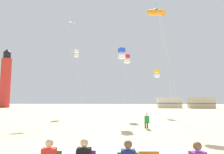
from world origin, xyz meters
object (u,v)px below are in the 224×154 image
object	(u,v)px
kite_box_white	(76,53)
kite_flyer_standing	(147,120)
kite_box_scarlet	(127,59)
kite_diamond_cyan	(157,1)
kite_tube_orange	(156,12)
kite_box_blue	(122,53)
kite_diamond_rainbow	(72,27)
lighthouse_distant	(6,80)
rv_van_tan	(201,103)
kite_box_gold	(157,73)
rv_van_cream	(169,103)

from	to	relation	value
kite_box_white	kite_flyer_standing	bearing A→B (deg)	-57.71
kite_box_scarlet	kite_diamond_cyan	xyz separation A→B (m)	(2.89, -8.69, 3.61)
kite_tube_orange	kite_box_white	world-z (taller)	kite_tube_orange
kite_box_blue	kite_diamond_rainbow	size ratio (longest dim) A/B	0.57
kite_flyer_standing	lighthouse_distant	size ratio (longest dim) A/B	0.07
kite_box_blue	kite_box_scarlet	bearing A→B (deg)	84.39
kite_diamond_rainbow	rv_van_tan	bearing A→B (deg)	44.59
kite_box_gold	rv_van_tan	distance (m)	29.39
kite_box_white	kite_diamond_cyan	bearing A→B (deg)	-48.82
kite_tube_orange	kite_box_scarlet	bearing A→B (deg)	138.59
kite_box_gold	rv_van_cream	bearing A→B (deg)	75.60
kite_tube_orange	kite_box_blue	xyz separation A→B (m)	(-4.12, -2.26, -5.54)
kite_box_gold	kite_box_white	world-z (taller)	kite_box_white
lighthouse_distant	kite_flyer_standing	bearing A→B (deg)	-47.05
kite_diamond_rainbow	kite_box_white	bearing A→B (deg)	91.39
kite_box_gold	rv_van_cream	xyz separation A→B (m)	(7.05, 27.47, -4.49)
kite_box_gold	kite_diamond_cyan	distance (m)	12.05
kite_flyer_standing	lighthouse_distant	world-z (taller)	lighthouse_distant
kite_tube_orange	rv_van_cream	bearing A→B (deg)	76.73
kite_diamond_cyan	kite_tube_orange	bearing A→B (deg)	82.88
kite_box_gold	lighthouse_distant	size ratio (longest dim) A/B	0.38
kite_flyer_standing	kite_box_blue	bearing A→B (deg)	-74.89
kite_box_scarlet	lighthouse_distant	distance (m)	44.32
kite_flyer_standing	kite_box_gold	distance (m)	14.52
kite_box_scarlet	kite_diamond_cyan	distance (m)	9.84
kite_box_white	rv_van_cream	world-z (taller)	kite_box_white
kite_diamond_cyan	kite_diamond_rainbow	xyz separation A→B (m)	(-10.75, 9.43, 1.43)
kite_box_gold	rv_van_tan	world-z (taller)	kite_box_gold
kite_box_gold	kite_box_blue	world-z (taller)	kite_box_blue
kite_flyer_standing	kite_tube_orange	bearing A→B (deg)	-108.62
lighthouse_distant	rv_van_tan	bearing A→B (deg)	-0.54
kite_box_scarlet	kite_box_white	distance (m)	8.91
kite_box_blue	rv_van_tan	xyz separation A→B (m)	(19.41, 32.53, -5.73)
kite_diamond_rainbow	rv_van_tan	xyz separation A→B (m)	(26.73, 26.36, -11.27)
kite_box_scarlet	kite_tube_orange	world-z (taller)	kite_tube_orange
kite_box_blue	rv_van_cream	distance (m)	37.30
kite_diamond_rainbow	lighthouse_distant	bearing A→B (deg)	134.95
kite_flyer_standing	kite_diamond_cyan	size ratio (longest dim) A/B	0.10
kite_flyer_standing	rv_van_tan	size ratio (longest dim) A/B	0.18
lighthouse_distant	rv_van_tan	distance (m)	53.94
kite_box_blue	kite_diamond_rainbow	distance (m)	11.06
kite_box_scarlet	kite_tube_orange	size ratio (longest dim) A/B	0.61
kite_diamond_cyan	kite_box_white	distance (m)	16.53
kite_tube_orange	lighthouse_distant	size ratio (longest dim) A/B	0.80
kite_tube_orange	kite_diamond_rainbow	world-z (taller)	kite_diamond_rainbow
kite_box_blue	kite_flyer_standing	bearing A→B (deg)	-70.75
kite_box_blue	rv_van_tan	distance (m)	38.31
kite_box_blue	rv_van_cream	world-z (taller)	kite_box_blue
kite_box_white	rv_van_tan	distance (m)	36.49
kite_box_blue	lighthouse_distant	world-z (taller)	lighthouse_distant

